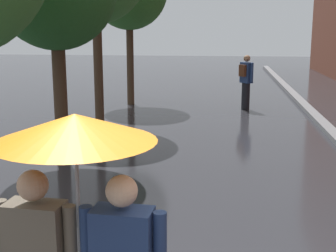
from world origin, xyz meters
TOP-DOWN VIEW (x-y plane):
  - kerb_strip at (3.20, 10.00)m, footprint 0.30×36.00m
  - couple_under_umbrella at (-0.41, -0.12)m, footprint 1.20×1.06m
  - pedestrian_walking_midground at (1.23, 11.98)m, footprint 0.45×0.49m

SIDE VIEW (x-z plane):
  - kerb_strip at x=3.20m, z-range 0.00..0.12m
  - pedestrian_walking_midground at x=1.23m, z-range 0.05..1.78m
  - couple_under_umbrella at x=-0.41m, z-range 0.32..2.37m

